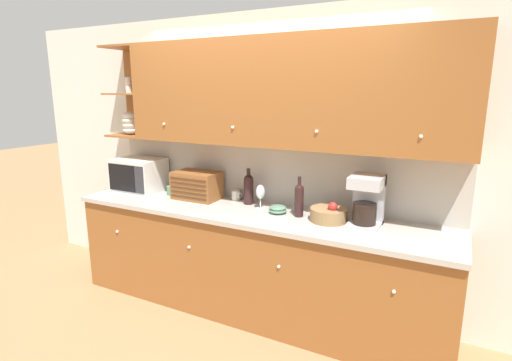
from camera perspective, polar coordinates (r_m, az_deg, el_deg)
ground_plane at (r=4.05m, az=1.55°, el=-15.75°), size 24.00×24.00×0.00m
wall_back at (r=3.64m, az=1.88°, el=2.74°), size 5.72×0.06×2.60m
counter_unit at (r=3.58m, az=-0.74°, el=-11.46°), size 3.34×0.68×0.93m
backsplash_panel at (r=3.63m, az=1.62°, el=1.11°), size 3.32×0.01×0.55m
upper_cabinets at (r=3.33m, az=3.02°, el=12.37°), size 3.32×0.37×0.88m
microwave at (r=4.23m, az=-16.37°, el=0.77°), size 0.48×0.37×0.33m
mug at (r=4.01m, az=-12.04°, el=-1.38°), size 0.09×0.08×0.09m
bread_box at (r=3.81m, az=-8.46°, el=-0.69°), size 0.43×0.27×0.26m
mug_blue_second at (r=3.75m, az=-2.86°, el=-2.11°), size 0.09×0.08×0.09m
second_wine_bottle at (r=3.59m, az=-1.07°, el=-1.05°), size 0.09×0.09×0.33m
wine_glass at (r=3.44m, az=0.63°, el=-1.74°), size 0.08×0.08×0.21m
bowl_stack_on_counter at (r=3.35m, az=3.13°, el=-4.11°), size 0.15×0.15×0.07m
wine_bottle at (r=3.25m, az=6.18°, el=-2.60°), size 0.07×0.07×0.33m
fruit_basket at (r=3.20m, az=10.37°, el=-4.77°), size 0.29×0.29×0.17m
coffee_maker at (r=3.12m, az=15.52°, el=-2.70°), size 0.24×0.28×0.39m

